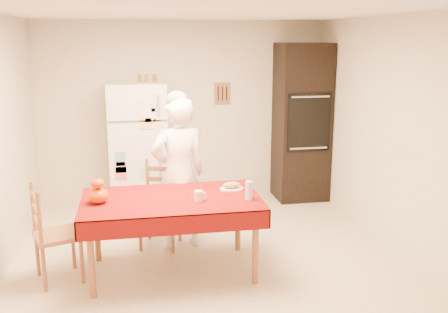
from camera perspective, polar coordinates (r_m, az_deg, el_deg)
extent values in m
plane|color=#C4AD8D|center=(5.26, -1.77, -11.99)|extent=(4.50, 4.50, 0.00)
cube|color=beige|center=(7.07, -4.64, 5.12)|extent=(4.00, 0.02, 2.50)
cube|color=beige|center=(2.75, 5.29, -8.02)|extent=(4.00, 0.02, 2.50)
cube|color=beige|center=(5.52, 19.11, 2.15)|extent=(0.02, 4.50, 2.50)
cube|color=white|center=(4.77, -1.99, 16.32)|extent=(4.00, 4.50, 0.02)
cube|color=brown|center=(7.10, -0.21, 7.23)|extent=(0.22, 0.02, 0.30)
cube|color=white|center=(6.73, -9.75, 1.11)|extent=(0.75, 0.70, 1.70)
cube|color=silver|center=(6.28, -7.50, 5.87)|extent=(0.03, 0.03, 0.25)
cube|color=silver|center=(6.42, -7.30, -0.79)|extent=(0.03, 0.03, 0.60)
cube|color=black|center=(7.13, 8.83, 3.86)|extent=(0.70, 0.60, 2.20)
cube|color=black|center=(6.84, 9.69, 3.85)|extent=(0.59, 0.02, 0.80)
cylinder|color=brown|center=(4.61, -14.93, -11.42)|extent=(0.06, 0.06, 0.71)
cylinder|color=brown|center=(5.33, -14.33, -7.95)|extent=(0.06, 0.06, 0.71)
cylinder|color=brown|center=(4.71, 3.61, -10.40)|extent=(0.06, 0.06, 0.71)
cylinder|color=brown|center=(5.42, 1.59, -7.16)|extent=(0.06, 0.06, 0.71)
cube|color=brown|center=(4.83, -6.05, -5.10)|extent=(1.60, 0.90, 0.04)
cube|color=#530B04|center=(4.82, -6.06, -4.80)|extent=(1.70, 1.00, 0.01)
cylinder|color=brown|center=(5.51, -9.55, -8.54)|extent=(0.04, 0.04, 0.43)
cylinder|color=brown|center=(5.82, -8.58, -7.32)|extent=(0.04, 0.04, 0.43)
cylinder|color=brown|center=(5.42, -5.87, -8.79)|extent=(0.04, 0.04, 0.43)
cylinder|color=brown|center=(5.73, -5.08, -7.54)|extent=(0.04, 0.04, 0.43)
cube|color=brown|center=(5.54, -7.34, -5.77)|extent=(0.52, 0.51, 0.04)
cube|color=brown|center=(5.62, -6.98, -2.80)|extent=(0.35, 0.14, 0.50)
cylinder|color=brown|center=(4.95, -15.92, -11.49)|extent=(0.04, 0.04, 0.43)
cylinder|color=brown|center=(4.90, -19.87, -12.07)|extent=(0.04, 0.04, 0.43)
cylinder|color=brown|center=(5.27, -16.84, -9.98)|extent=(0.04, 0.04, 0.43)
cylinder|color=brown|center=(5.22, -20.53, -10.49)|extent=(0.04, 0.04, 0.43)
cube|color=brown|center=(4.99, -18.49, -8.52)|extent=(0.51, 0.52, 0.04)
cube|color=brown|center=(4.89, -20.67, -6.06)|extent=(0.14, 0.35, 0.50)
imported|color=white|center=(5.40, -5.22, -1.95)|extent=(0.67, 0.51, 1.67)
cylinder|color=white|center=(4.70, -2.91, -4.52)|extent=(0.08, 0.08, 0.10)
ellipsoid|color=#CF3A04|center=(4.77, -14.18, -4.36)|extent=(0.19, 0.19, 0.14)
ellipsoid|color=#E23B05|center=(4.74, -14.26, -3.00)|extent=(0.12, 0.12, 0.09)
cylinder|color=silver|center=(4.74, 2.86, -3.86)|extent=(0.07, 0.07, 0.18)
cylinder|color=white|center=(5.05, 0.89, -3.72)|extent=(0.24, 0.24, 0.02)
ellipsoid|color=#A48351|center=(5.03, 0.90, -3.28)|extent=(0.18, 0.10, 0.06)
cylinder|color=#91511A|center=(6.66, -9.59, 8.81)|extent=(0.05, 0.05, 0.10)
cylinder|color=#93611A|center=(6.66, -8.83, 8.84)|extent=(0.05, 0.05, 0.10)
cylinder|color=brown|center=(6.66, -7.95, 8.87)|extent=(0.05, 0.05, 0.10)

